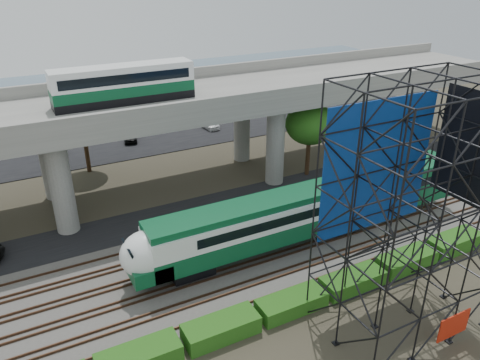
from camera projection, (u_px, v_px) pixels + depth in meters
ground at (246, 278)px, 33.16m from camera, size 140.00×140.00×0.00m
ballast_bed at (233, 262)px, 34.72m from camera, size 90.00×12.00×0.20m
service_road at (190, 213)px, 41.55m from camera, size 90.00×5.00×0.08m
parking_lot at (121, 134)px, 60.36m from camera, size 90.00×18.00×0.08m
harbor_water at (87, 95)px, 77.98m from camera, size 140.00×40.00×0.03m
rail_tracks at (233, 260)px, 34.64m from camera, size 90.00×9.52×0.16m
commuter_train at (294, 213)px, 35.73m from camera, size 29.30×3.06×4.30m
overpass at (160, 109)px, 42.36m from camera, size 80.00×12.00×12.40m
scaffold_tower at (411, 215)px, 26.19m from camera, size 9.36×6.36×15.00m
hedge_strip at (292, 303)px, 29.90m from camera, size 34.60×1.80×1.20m
trees at (114, 143)px, 41.76m from camera, size 40.94×16.94×7.69m
parked_cars at (122, 130)px, 59.80m from camera, size 37.40×9.43×1.32m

